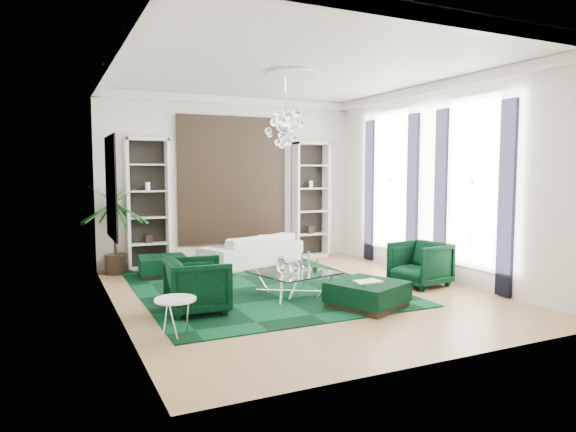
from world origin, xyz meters
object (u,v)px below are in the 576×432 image
side_table (176,319)px  coffee_table (293,283)px  sofa (252,250)px  armchair_right (420,264)px  ottoman_side (163,266)px  palm (115,216)px  armchair_left (198,286)px  ottoman_front (367,295)px

side_table → coffee_table: bearing=31.0°
sofa → armchair_right: (2.04, -3.24, 0.06)m
coffee_table → ottoman_side: 3.03m
sofa → palm: size_ratio=1.00×
sofa → palm: (-2.86, 0.32, 0.85)m
ottoman_side → coffee_table: bearing=-56.8°
armchair_left → ottoman_side: bearing=2.7°
ottoman_front → armchair_left: bearing=161.2°
ottoman_front → coffee_table: bearing=120.6°
side_table → armchair_left: bearing=61.2°
coffee_table → armchair_left: bearing=-168.5°
armchair_right → coffee_table: (-2.43, 0.34, -0.20)m
sofa → coffee_table: sofa is taller
coffee_table → sofa: bearing=82.4°
side_table → palm: (-0.17, 4.60, 0.95)m
ottoman_front → side_table: bearing=-176.3°
armchair_left → side_table: size_ratio=1.72×
sofa → ottoman_side: (-2.05, -0.35, -0.15)m
ottoman_side → ottoman_front: (2.37, -3.73, 0.00)m
armchair_right → palm: 6.11m
ottoman_side → side_table: 3.98m
coffee_table → side_table: 2.69m
ottoman_front → side_table: side_table is taller
sofa → armchair_right: bearing=101.1°
coffee_table → armchair_right: bearing=-8.1°
armchair_right → side_table: 4.85m
armchair_left → coffee_table: 1.79m
armchair_right → coffee_table: 2.46m
ottoman_front → side_table: (-3.01, -0.19, 0.05)m
armchair_left → coffee_table: bearing=-74.2°
ottoman_front → side_table: 3.02m
armchair_left → coffee_table: armchair_left is taller
side_table → palm: 4.70m
ottoman_side → side_table: bearing=-99.3°
coffee_table → palm: 4.18m
armchair_right → side_table: (-4.73, -1.04, -0.16)m
coffee_table → palm: palm is taller
armchair_left → armchair_right: 4.17m
sofa → side_table: bearing=36.6°
sofa → armchair_left: bearing=35.6°
side_table → palm: size_ratio=0.22×
armchair_right → side_table: armchair_right is taller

